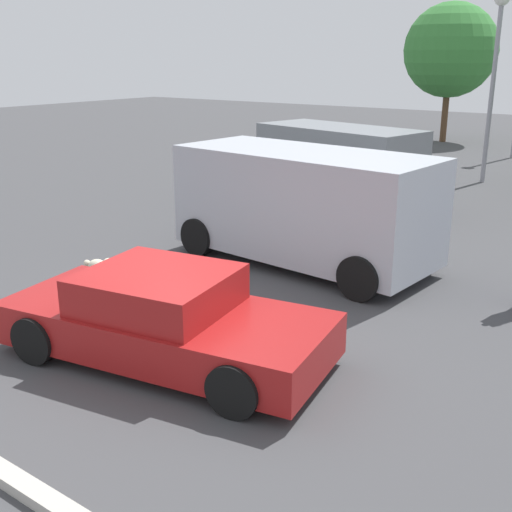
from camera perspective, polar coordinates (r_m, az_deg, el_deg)
ground_plane at (r=8.74m, az=-6.89°, el=-8.34°), size 80.00×80.00×0.00m
sedan_foreground at (r=8.29m, az=-8.32°, el=-5.65°), size 4.55×2.50×1.19m
dog at (r=11.53m, az=-13.93°, el=-0.88°), size 0.61×0.35×0.41m
van_white at (r=11.90m, az=4.40°, el=4.74°), size 5.09×2.58×2.15m
suv_dark at (r=17.54m, az=7.46°, el=8.58°), size 4.84×2.92×1.99m
light_post_mid at (r=20.96m, az=20.91°, el=16.78°), size 0.44×0.44×5.64m
tree_back_left at (r=30.91m, az=17.19°, el=17.35°), size 4.15×4.15×6.14m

